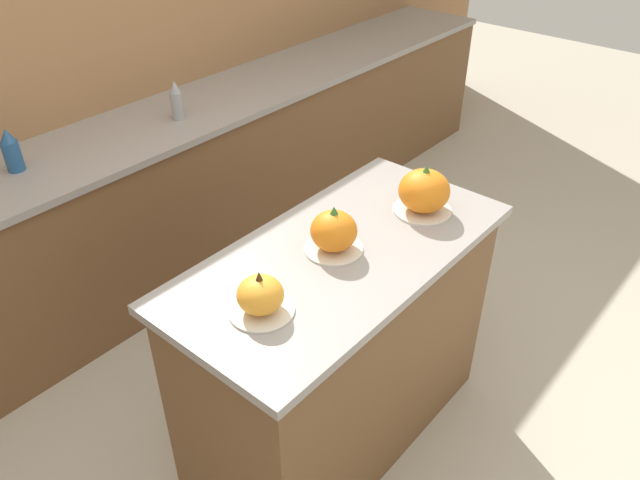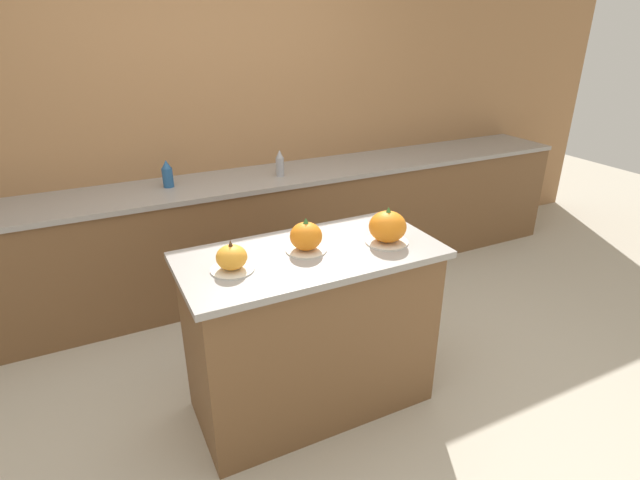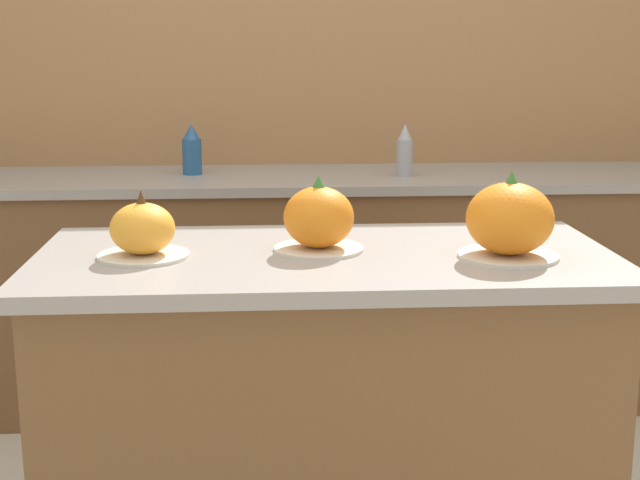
{
  "view_description": "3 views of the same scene",
  "coord_description": "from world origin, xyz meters",
  "px_view_note": "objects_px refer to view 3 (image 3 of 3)",
  "views": [
    {
      "loc": [
        -1.37,
        -1.07,
        2.18
      ],
      "look_at": [
        -0.08,
        0.03,
        1.01
      ],
      "focal_mm": 35.0,
      "sensor_mm": 36.0,
      "label": 1
    },
    {
      "loc": [
        -0.94,
        -2.0,
        1.99
      ],
      "look_at": [
        0.03,
        -0.04,
        1.01
      ],
      "focal_mm": 28.0,
      "sensor_mm": 36.0,
      "label": 2
    },
    {
      "loc": [
        -0.14,
        -1.94,
        1.4
      ],
      "look_at": [
        -0.01,
        -0.03,
        0.97
      ],
      "focal_mm": 50.0,
      "sensor_mm": 36.0,
      "label": 3
    }
  ],
  "objects_px": {
    "pumpkin_cake_left": "(143,232)",
    "pumpkin_cake_right": "(510,221)",
    "bottle_short": "(405,151)",
    "pumpkin_cake_center": "(319,220)",
    "bottle_tall": "(192,150)"
  },
  "relations": [
    {
      "from": "pumpkin_cake_left",
      "to": "pumpkin_cake_right",
      "type": "distance_m",
      "value": 0.8
    },
    {
      "from": "pumpkin_cake_left",
      "to": "bottle_short",
      "type": "relative_size",
      "value": 1.02
    },
    {
      "from": "pumpkin_cake_left",
      "to": "pumpkin_cake_right",
      "type": "relative_size",
      "value": 0.91
    },
    {
      "from": "pumpkin_cake_center",
      "to": "bottle_short",
      "type": "xyz_separation_m",
      "value": [
        0.41,
        1.35,
        -0.01
      ]
    },
    {
      "from": "pumpkin_cake_center",
      "to": "pumpkin_cake_right",
      "type": "bearing_deg",
      "value": -12.83
    },
    {
      "from": "bottle_tall",
      "to": "bottle_short",
      "type": "bearing_deg",
      "value": -7.02
    },
    {
      "from": "bottle_short",
      "to": "pumpkin_cake_left",
      "type": "bearing_deg",
      "value": -119.99
    },
    {
      "from": "pumpkin_cake_left",
      "to": "bottle_tall",
      "type": "distance_m",
      "value": 1.48
    },
    {
      "from": "pumpkin_cake_center",
      "to": "bottle_tall",
      "type": "distance_m",
      "value": 1.5
    },
    {
      "from": "bottle_short",
      "to": "pumpkin_cake_center",
      "type": "bearing_deg",
      "value": -106.97
    },
    {
      "from": "pumpkin_cake_right",
      "to": "bottle_short",
      "type": "xyz_separation_m",
      "value": [
        -0.0,
        1.44,
        -0.02
      ]
    },
    {
      "from": "pumpkin_cake_center",
      "to": "bottle_short",
      "type": "relative_size",
      "value": 1.04
    },
    {
      "from": "bottle_tall",
      "to": "bottle_short",
      "type": "xyz_separation_m",
      "value": [
        0.8,
        -0.1,
        0.0
      ]
    },
    {
      "from": "pumpkin_cake_left",
      "to": "pumpkin_cake_center",
      "type": "relative_size",
      "value": 0.99
    },
    {
      "from": "pumpkin_cake_left",
      "to": "bottle_short",
      "type": "xyz_separation_m",
      "value": [
        0.8,
        1.38,
        0.0
      ]
    }
  ]
}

